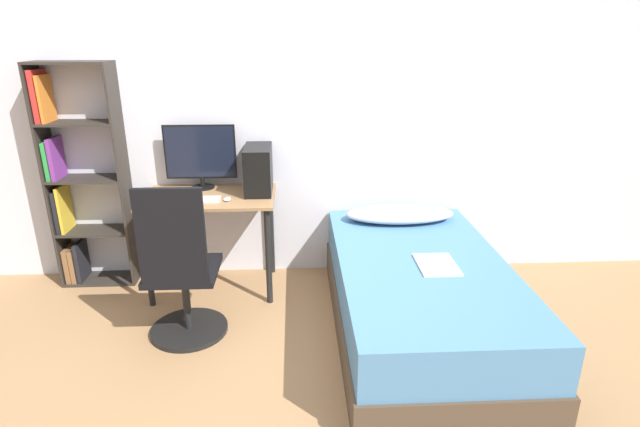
% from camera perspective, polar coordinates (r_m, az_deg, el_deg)
% --- Properties ---
extents(ground_plane, '(14.00, 14.00, 0.00)m').
position_cam_1_polar(ground_plane, '(3.11, -6.40, -17.71)').
color(ground_plane, '#9E754C').
extents(wall_back, '(8.00, 0.05, 2.50)m').
position_cam_1_polar(wall_back, '(3.94, -5.98, 10.40)').
color(wall_back, silver).
rests_on(wall_back, ground_plane).
extents(desk, '(0.96, 0.60, 0.76)m').
position_cam_1_polar(desk, '(3.82, -12.39, 0.18)').
color(desk, '#997047').
rests_on(desk, ground_plane).
extents(bookshelf, '(0.57, 0.25, 1.71)m').
position_cam_1_polar(bookshelf, '(4.22, -26.01, 2.95)').
color(bookshelf, '#2D2823').
rests_on(bookshelf, ground_plane).
extents(office_chair, '(0.51, 0.51, 1.07)m').
position_cam_1_polar(office_chair, '(3.31, -15.52, -7.43)').
color(office_chair, black).
rests_on(office_chair, ground_plane).
extents(bed, '(1.10, 1.97, 0.52)m').
position_cam_1_polar(bed, '(3.40, 11.30, -9.32)').
color(bed, '#4C3D2D').
rests_on(bed, ground_plane).
extents(pillow, '(0.84, 0.36, 0.11)m').
position_cam_1_polar(pillow, '(3.91, 9.12, -0.05)').
color(pillow, '#B2B7C6').
rests_on(pillow, bed).
extents(magazine, '(0.24, 0.32, 0.01)m').
position_cam_1_polar(magazine, '(3.23, 13.19, -5.71)').
color(magazine, silver).
rests_on(magazine, bed).
extents(monitor, '(0.54, 0.18, 0.49)m').
position_cam_1_polar(monitor, '(3.92, -13.52, 6.58)').
color(monitor, black).
rests_on(monitor, desk).
extents(keyboard, '(0.43, 0.11, 0.02)m').
position_cam_1_polar(keyboard, '(3.69, -14.65, 1.54)').
color(keyboard, silver).
rests_on(keyboard, desk).
extents(pc_tower, '(0.20, 0.39, 0.34)m').
position_cam_1_polar(pc_tower, '(3.77, -7.06, 5.04)').
color(pc_tower, black).
rests_on(pc_tower, desk).
extents(mouse, '(0.06, 0.09, 0.02)m').
position_cam_1_polar(mouse, '(3.64, -10.55, 1.63)').
color(mouse, silver).
rests_on(mouse, desk).
extents(phone, '(0.07, 0.14, 0.01)m').
position_cam_1_polar(phone, '(3.94, -18.13, 2.29)').
color(phone, black).
rests_on(phone, desk).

